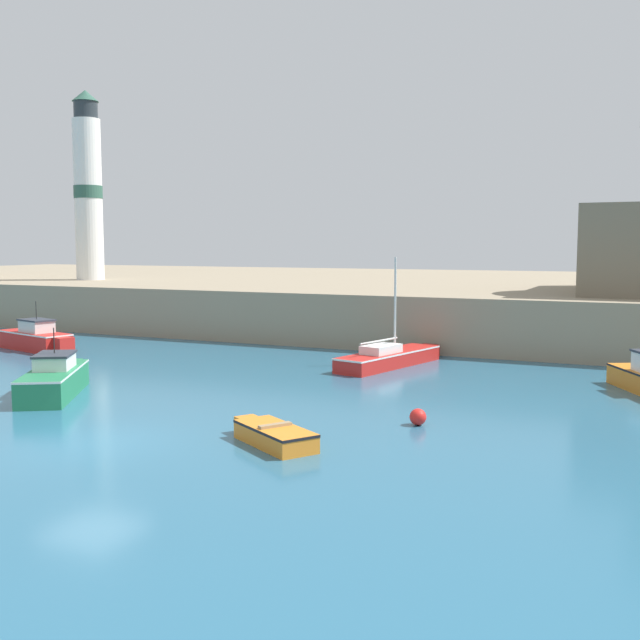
% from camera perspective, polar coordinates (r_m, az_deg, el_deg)
% --- Properties ---
extents(ground_plane, '(200.00, 200.00, 0.00)m').
position_cam_1_polar(ground_plane, '(21.32, -17.00, -8.91)').
color(ground_plane, '#28607F').
extents(quay_seawall, '(120.00, 40.00, 2.80)m').
position_cam_1_polar(quay_seawall, '(56.59, 10.59, 1.68)').
color(quay_seawall, gray).
rests_on(quay_seawall, ground).
extents(motorboat_red_0, '(5.48, 2.67, 2.48)m').
position_cam_1_polar(motorboat_red_0, '(40.45, -20.79, -1.32)').
color(motorboat_red_0, red).
rests_on(motorboat_red_0, ground).
extents(sailboat_red_1, '(2.95, 6.98, 4.77)m').
position_cam_1_polar(sailboat_red_1, '(33.01, 5.34, -2.81)').
color(sailboat_red_1, red).
rests_on(sailboat_red_1, ground).
extents(motorboat_green_3, '(3.90, 5.30, 2.39)m').
position_cam_1_polar(motorboat_green_3, '(28.12, -19.55, -4.25)').
color(motorboat_green_3, '#237A4C').
rests_on(motorboat_green_3, ground).
extents(dinghy_orange_4, '(3.16, 2.43, 0.58)m').
position_cam_1_polar(dinghy_orange_4, '(20.18, -3.59, -8.68)').
color(dinghy_orange_4, orange).
rests_on(dinghy_orange_4, ground).
extents(mooring_buoy, '(0.50, 0.50, 0.50)m').
position_cam_1_polar(mooring_buoy, '(22.41, 7.47, -7.33)').
color(mooring_buoy, red).
rests_on(mooring_buoy, ground).
extents(lighthouse, '(2.02, 2.02, 13.43)m').
position_cam_1_polar(lighthouse, '(56.86, -17.26, 9.53)').
color(lighthouse, silver).
rests_on(lighthouse, quay_seawall).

